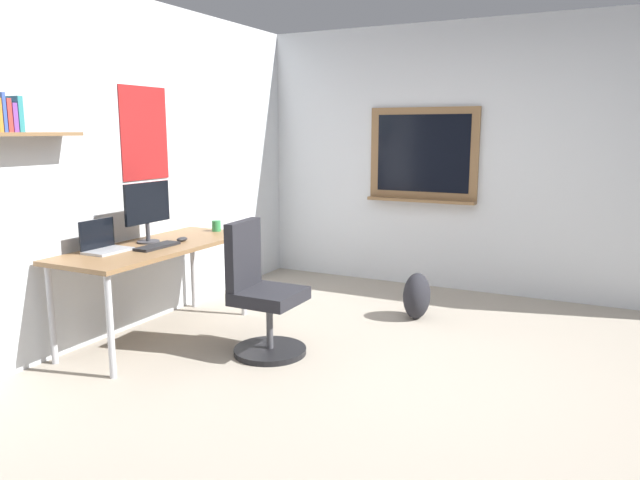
{
  "coord_description": "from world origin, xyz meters",
  "views": [
    {
      "loc": [
        -3.42,
        -1.05,
        1.57
      ],
      "look_at": [
        0.09,
        0.71,
        0.85
      ],
      "focal_mm": 33.45,
      "sensor_mm": 36.0,
      "label": 1
    }
  ],
  "objects_px": {
    "office_chair": "(261,297)",
    "laptop": "(104,244)",
    "keyboard": "(157,246)",
    "desk": "(157,253)",
    "computer_mouse": "(182,239)",
    "monitor_primary": "(147,208)",
    "coffee_mug": "(216,226)",
    "backpack": "(417,296)"
  },
  "relations": [
    {
      "from": "office_chair",
      "to": "laptop",
      "type": "height_order",
      "value": "laptop"
    },
    {
      "from": "laptop",
      "to": "keyboard",
      "type": "height_order",
      "value": "laptop"
    },
    {
      "from": "desk",
      "to": "computer_mouse",
      "type": "xyz_separation_m",
      "value": [
        0.2,
        -0.08,
        0.08
      ]
    },
    {
      "from": "monitor_primary",
      "to": "keyboard",
      "type": "relative_size",
      "value": 1.25
    },
    {
      "from": "laptop",
      "to": "coffee_mug",
      "type": "xyz_separation_m",
      "value": [
        1.08,
        -0.19,
        -0.01
      ]
    },
    {
      "from": "keyboard",
      "to": "computer_mouse",
      "type": "relative_size",
      "value": 3.56
    },
    {
      "from": "desk",
      "to": "backpack",
      "type": "relative_size",
      "value": 4.13
    },
    {
      "from": "office_chair",
      "to": "keyboard",
      "type": "bearing_deg",
      "value": 100.42
    },
    {
      "from": "backpack",
      "to": "office_chair",
      "type": "bearing_deg",
      "value": 149.32
    },
    {
      "from": "desk",
      "to": "laptop",
      "type": "distance_m",
      "value": 0.41
    },
    {
      "from": "laptop",
      "to": "computer_mouse",
      "type": "xyz_separation_m",
      "value": [
        0.56,
        -0.24,
        -0.04
      ]
    },
    {
      "from": "office_chair",
      "to": "computer_mouse",
      "type": "bearing_deg",
      "value": 80.64
    },
    {
      "from": "coffee_mug",
      "to": "backpack",
      "type": "xyz_separation_m",
      "value": [
        0.62,
        -1.6,
        -0.57
      ]
    },
    {
      "from": "office_chair",
      "to": "coffee_mug",
      "type": "xyz_separation_m",
      "value": [
        0.65,
        0.85,
        0.36
      ]
    },
    {
      "from": "monitor_primary",
      "to": "desk",
      "type": "bearing_deg",
      "value": -110.83
    },
    {
      "from": "computer_mouse",
      "to": "coffee_mug",
      "type": "height_order",
      "value": "coffee_mug"
    },
    {
      "from": "laptop",
      "to": "desk",
      "type": "bearing_deg",
      "value": -22.98
    },
    {
      "from": "desk",
      "to": "coffee_mug",
      "type": "height_order",
      "value": "coffee_mug"
    },
    {
      "from": "laptop",
      "to": "computer_mouse",
      "type": "bearing_deg",
      "value": -22.81
    },
    {
      "from": "keyboard",
      "to": "monitor_primary",
      "type": "bearing_deg",
      "value": 57.21
    },
    {
      "from": "monitor_primary",
      "to": "coffee_mug",
      "type": "height_order",
      "value": "monitor_primary"
    },
    {
      "from": "desk",
      "to": "office_chair",
      "type": "bearing_deg",
      "value": -85.7
    },
    {
      "from": "computer_mouse",
      "to": "desk",
      "type": "bearing_deg",
      "value": 157.5
    },
    {
      "from": "laptop",
      "to": "keyboard",
      "type": "bearing_deg",
      "value": -39.86
    },
    {
      "from": "laptop",
      "to": "coffee_mug",
      "type": "relative_size",
      "value": 3.37
    },
    {
      "from": "coffee_mug",
      "to": "monitor_primary",
      "type": "bearing_deg",
      "value": 168.3
    },
    {
      "from": "laptop",
      "to": "computer_mouse",
      "type": "distance_m",
      "value": 0.61
    },
    {
      "from": "monitor_primary",
      "to": "computer_mouse",
      "type": "height_order",
      "value": "monitor_primary"
    },
    {
      "from": "computer_mouse",
      "to": "backpack",
      "type": "height_order",
      "value": "computer_mouse"
    },
    {
      "from": "computer_mouse",
      "to": "coffee_mug",
      "type": "bearing_deg",
      "value": 5.57
    },
    {
      "from": "keyboard",
      "to": "backpack",
      "type": "distance_m",
      "value": 2.16
    },
    {
      "from": "keyboard",
      "to": "computer_mouse",
      "type": "xyz_separation_m",
      "value": [
        0.28,
        0.0,
        0.01
      ]
    },
    {
      "from": "desk",
      "to": "laptop",
      "type": "bearing_deg",
      "value": 157.02
    },
    {
      "from": "office_chair",
      "to": "coffee_mug",
      "type": "bearing_deg",
      "value": 52.9
    },
    {
      "from": "coffee_mug",
      "to": "computer_mouse",
      "type": "bearing_deg",
      "value": -174.43
    },
    {
      "from": "office_chair",
      "to": "coffee_mug",
      "type": "height_order",
      "value": "office_chair"
    },
    {
      "from": "computer_mouse",
      "to": "office_chair",
      "type": "bearing_deg",
      "value": -99.36
    },
    {
      "from": "laptop",
      "to": "backpack",
      "type": "xyz_separation_m",
      "value": [
        1.69,
        -1.79,
        -0.58
      ]
    },
    {
      "from": "coffee_mug",
      "to": "keyboard",
      "type": "bearing_deg",
      "value": -176.39
    },
    {
      "from": "desk",
      "to": "keyboard",
      "type": "height_order",
      "value": "keyboard"
    },
    {
      "from": "keyboard",
      "to": "coffee_mug",
      "type": "relative_size",
      "value": 4.02
    },
    {
      "from": "laptop",
      "to": "coffee_mug",
      "type": "bearing_deg",
      "value": -9.86
    }
  ]
}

